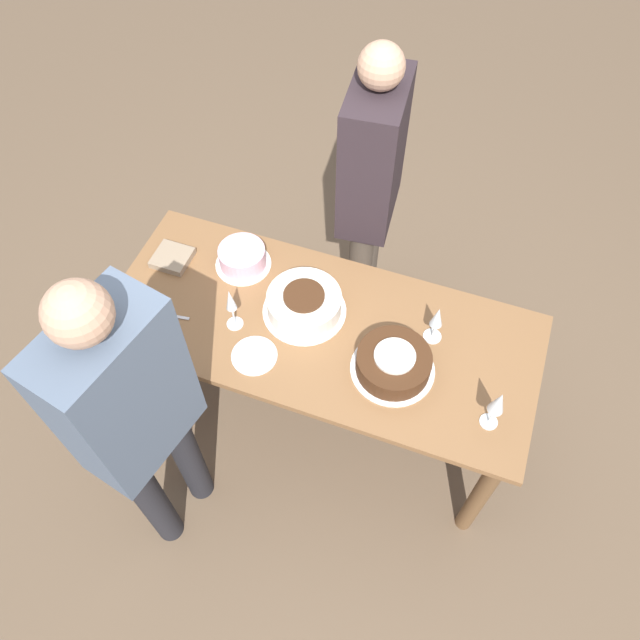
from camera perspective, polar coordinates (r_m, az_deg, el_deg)
ground_plane at (r=3.11m, az=0.00°, el=-8.45°), size 12.00×12.00×0.00m
dining_table at (r=2.55m, az=0.00°, el=-2.16°), size 1.71×0.73×0.76m
cake_center_white at (r=2.45m, az=-1.45°, el=1.50°), size 0.33×0.33×0.11m
cake_front_chocolate at (r=2.32m, az=6.74°, el=-3.93°), size 0.32×0.32×0.10m
cake_back_decorated at (r=2.62m, az=-7.11°, el=5.69°), size 0.23×0.23×0.09m
wine_glass_near at (r=2.36m, az=10.64°, el=0.10°), size 0.07×0.07×0.19m
wine_glass_far at (r=2.20m, az=15.97°, el=-7.36°), size 0.07×0.07×0.21m
wine_glass_extra at (r=2.36m, az=-8.15°, el=1.57°), size 0.07×0.07×0.22m
dessert_plate_left at (r=2.39m, az=-6.02°, el=-3.27°), size 0.18×0.18×0.01m
fork_pile at (r=2.54m, az=-14.27°, el=0.16°), size 0.22×0.11×0.01m
napkin_stack at (r=2.71m, az=-13.35°, el=5.56°), size 0.15×0.15×0.03m
person_cutting at (r=2.11m, az=-16.70°, el=-8.07°), size 0.30×0.44×1.62m
person_watching at (r=2.73m, az=4.69°, el=12.66°), size 0.26×0.42×1.57m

